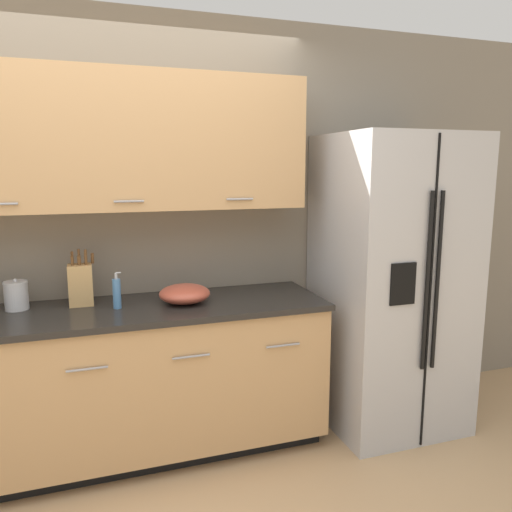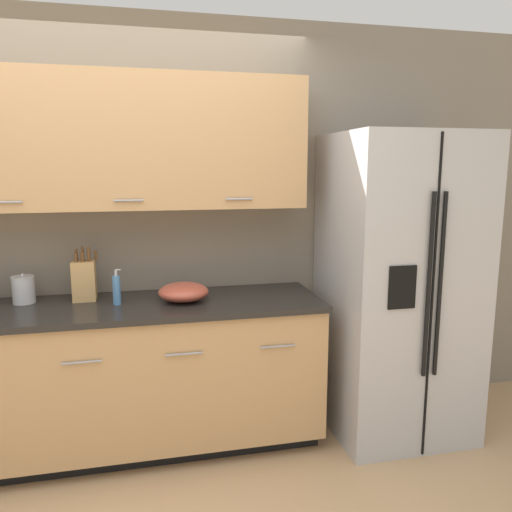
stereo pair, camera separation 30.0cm
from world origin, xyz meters
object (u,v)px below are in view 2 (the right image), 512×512
(steel_canister, at_px, (23,289))
(soap_dispenser, at_px, (117,290))
(refrigerator, at_px, (397,286))
(knife_block, at_px, (84,280))
(mixing_bowl, at_px, (183,292))

(steel_canister, bearing_deg, soap_dispenser, -16.21)
(refrigerator, bearing_deg, knife_block, 173.43)
(knife_block, xyz_separation_m, mixing_bowl, (0.57, -0.14, -0.07))
(knife_block, relative_size, steel_canister, 1.85)
(knife_block, height_order, mixing_bowl, knife_block)
(steel_canister, height_order, mixing_bowl, steel_canister)
(refrigerator, height_order, steel_canister, refrigerator)
(refrigerator, relative_size, mixing_bowl, 6.39)
(refrigerator, distance_m, steel_canister, 2.25)
(steel_canister, bearing_deg, refrigerator, -6.02)
(mixing_bowl, bearing_deg, soap_dispenser, 179.32)
(refrigerator, xyz_separation_m, soap_dispenser, (-1.71, 0.08, 0.05))
(refrigerator, xyz_separation_m, knife_block, (-1.90, 0.22, 0.09))
(soap_dispenser, bearing_deg, refrigerator, -2.77)
(refrigerator, bearing_deg, mixing_bowl, 176.64)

